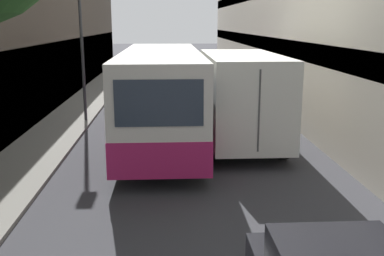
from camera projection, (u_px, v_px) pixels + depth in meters
name	position (u px, v px, depth m)	size (l,w,h in m)	color
ground_plane	(186.00, 146.00, 15.05)	(150.00, 150.00, 0.00)	#38383D
sidewalk_left	(41.00, 147.00, 14.78)	(2.10, 60.00, 0.10)	gray
bus	(162.00, 95.00, 15.14)	(2.52, 9.89, 3.14)	silver
box_truck	(238.00, 94.00, 15.55)	(2.33, 7.78, 3.05)	silver
panel_van	(156.00, 72.00, 27.85)	(1.81, 4.57, 1.91)	silver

